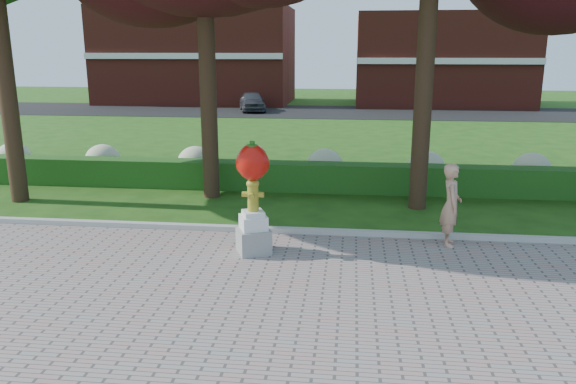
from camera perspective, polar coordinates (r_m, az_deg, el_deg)
The scene contains 10 objects.
ground at distance 9.63m, azimuth -4.85°, elevation -9.87°, with size 100.00×100.00×0.00m, color #1F4812.
curb at distance 12.37m, azimuth -2.13°, elevation -3.91°, with size 40.00×0.18×0.15m, color #ADADA5.
lawn_hedge at distance 16.10m, azimuth -0.00°, elevation 1.61°, with size 24.00×0.70×0.80m, color #1C4112.
hydrangea_row at distance 16.99m, azimuth 2.30°, elevation 2.78°, with size 20.10×1.10×0.99m.
street at distance 36.86m, azimuth 3.77°, elevation 8.14°, with size 50.00×8.00×0.02m, color black.
building_left at distance 44.21m, azimuth -9.16°, elevation 13.55°, with size 14.00×8.00×7.00m, color maroon.
building_right at distance 43.06m, azimuth 15.24°, elevation 12.82°, with size 12.00×8.00×6.40m, color maroon.
hydrant_sculpture at distance 10.83m, azimuth -3.58°, elevation -0.28°, with size 0.79×0.79×2.22m.
woman at distance 11.79m, azimuth 16.23°, elevation -1.27°, with size 0.62×0.41×1.70m, color tan.
parked_car at distance 37.13m, azimuth -3.67°, elevation 9.19°, with size 1.50×3.73×1.27m, color #414349.
Camera 1 is at (1.80, -8.61, 3.93)m, focal length 35.00 mm.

